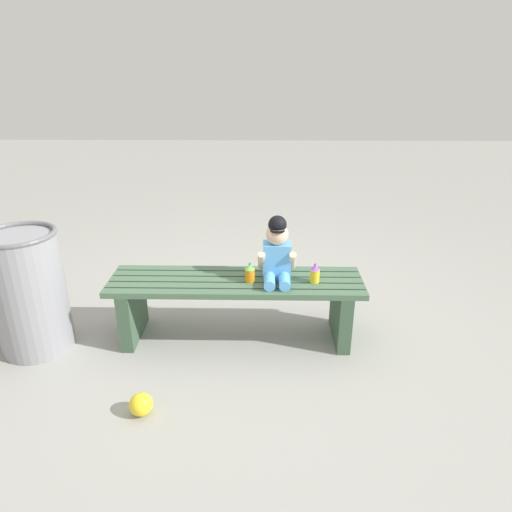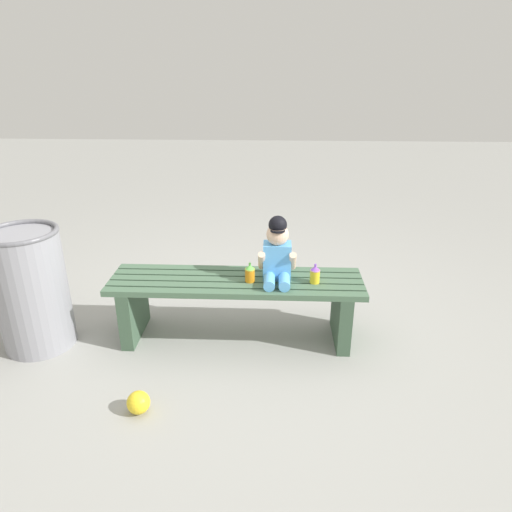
{
  "view_description": "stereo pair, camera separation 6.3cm",
  "coord_description": "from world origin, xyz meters",
  "px_view_note": "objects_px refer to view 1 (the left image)",
  "views": [
    {
      "loc": [
        0.17,
        -2.58,
        1.67
      ],
      "look_at": [
        0.13,
        -0.05,
        0.59
      ],
      "focal_mm": 32.47,
      "sensor_mm": 36.0,
      "label": 1
    },
    {
      "loc": [
        0.23,
        -2.58,
        1.67
      ],
      "look_at": [
        0.13,
        -0.05,
        0.59
      ],
      "focal_mm": 32.47,
      "sensor_mm": 36.0,
      "label": 2
    }
  ],
  "objects_px": {
    "sippy_cup_right": "(315,273)",
    "toy_ball": "(141,404)",
    "sippy_cup_left": "(250,273)",
    "child_figure": "(277,252)",
    "trash_bin": "(29,292)",
    "park_bench": "(236,298)"
  },
  "relations": [
    {
      "from": "park_bench",
      "to": "child_figure",
      "type": "relative_size",
      "value": 3.89
    },
    {
      "from": "sippy_cup_right",
      "to": "trash_bin",
      "type": "relative_size",
      "value": 0.16
    },
    {
      "from": "sippy_cup_right",
      "to": "toy_ball",
      "type": "distance_m",
      "value": 1.24
    },
    {
      "from": "sippy_cup_right",
      "to": "toy_ball",
      "type": "height_order",
      "value": "sippy_cup_right"
    },
    {
      "from": "trash_bin",
      "to": "child_figure",
      "type": "bearing_deg",
      "value": 5.6
    },
    {
      "from": "sippy_cup_left",
      "to": "sippy_cup_right",
      "type": "height_order",
      "value": "same"
    },
    {
      "from": "sippy_cup_left",
      "to": "toy_ball",
      "type": "relative_size",
      "value": 1.04
    },
    {
      "from": "park_bench",
      "to": "sippy_cup_right",
      "type": "distance_m",
      "value": 0.52
    },
    {
      "from": "toy_ball",
      "to": "trash_bin",
      "type": "xyz_separation_m",
      "value": [
        -0.79,
        0.6,
        0.33
      ]
    },
    {
      "from": "sippy_cup_left",
      "to": "trash_bin",
      "type": "height_order",
      "value": "trash_bin"
    },
    {
      "from": "trash_bin",
      "to": "toy_ball",
      "type": "bearing_deg",
      "value": -36.97
    },
    {
      "from": "child_figure",
      "to": "trash_bin",
      "type": "relative_size",
      "value": 0.53
    },
    {
      "from": "sippy_cup_left",
      "to": "child_figure",
      "type": "bearing_deg",
      "value": 14.26
    },
    {
      "from": "child_figure",
      "to": "sippy_cup_left",
      "type": "distance_m",
      "value": 0.21
    },
    {
      "from": "child_figure",
      "to": "trash_bin",
      "type": "bearing_deg",
      "value": -174.4
    },
    {
      "from": "sippy_cup_right",
      "to": "toy_ball",
      "type": "xyz_separation_m",
      "value": [
        -0.93,
        -0.7,
        -0.41
      ]
    },
    {
      "from": "sippy_cup_left",
      "to": "toy_ball",
      "type": "height_order",
      "value": "sippy_cup_left"
    },
    {
      "from": "sippy_cup_left",
      "to": "sippy_cup_right",
      "type": "distance_m",
      "value": 0.4
    },
    {
      "from": "park_bench",
      "to": "trash_bin",
      "type": "distance_m",
      "value": 1.25
    },
    {
      "from": "child_figure",
      "to": "sippy_cup_left",
      "type": "bearing_deg",
      "value": -165.74
    },
    {
      "from": "sippy_cup_right",
      "to": "toy_ball",
      "type": "bearing_deg",
      "value": -142.93
    },
    {
      "from": "sippy_cup_right",
      "to": "trash_bin",
      "type": "height_order",
      "value": "trash_bin"
    }
  ]
}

